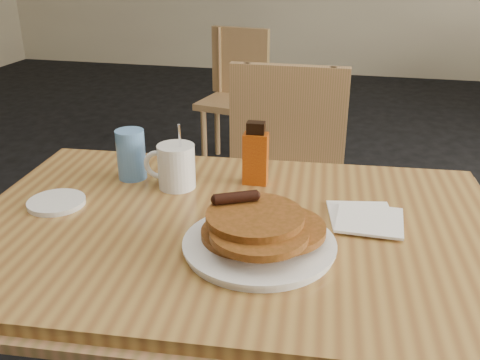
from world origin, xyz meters
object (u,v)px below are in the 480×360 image
at_px(main_table, 232,240).
at_px(coffee_mug, 175,166).
at_px(syrup_bottle, 256,155).
at_px(blue_tumbler, 131,154).
at_px(chair_main_far, 282,176).
at_px(pancake_plate, 259,236).
at_px(chair_wall_extra, 237,85).

height_order(main_table, coffee_mug, coffee_mug).
distance_m(syrup_bottle, blue_tumbler, 0.32).
relative_size(coffee_mug, blue_tumbler, 1.34).
relative_size(chair_main_far, pancake_plate, 3.03).
distance_m(main_table, chair_main_far, 0.75).
height_order(coffee_mug, blue_tumbler, coffee_mug).
bearing_deg(chair_main_far, blue_tumbler, -120.19).
bearing_deg(chair_wall_extra, main_table, -65.84).
bearing_deg(chair_wall_extra, chair_main_far, -59.83).
xyz_separation_m(main_table, pancake_plate, (0.08, -0.09, 0.07)).
xyz_separation_m(coffee_mug, syrup_bottle, (0.19, 0.07, 0.02)).
distance_m(main_table, syrup_bottle, 0.26).
height_order(main_table, blue_tumbler, blue_tumbler).
relative_size(chair_wall_extra, coffee_mug, 4.85).
bearing_deg(chair_wall_extra, pancake_plate, -64.52).
bearing_deg(pancake_plate, chair_wall_extra, 104.41).
bearing_deg(chair_main_far, chair_wall_extra, 108.88).
xyz_separation_m(main_table, chair_main_far, (-0.00, 0.73, -0.15)).
xyz_separation_m(coffee_mug, blue_tumbler, (-0.13, 0.03, 0.01)).
bearing_deg(coffee_mug, blue_tumbler, -177.83).
relative_size(main_table, chair_wall_extra, 1.50).
distance_m(coffee_mug, syrup_bottle, 0.20).
height_order(main_table, pancake_plate, pancake_plate).
xyz_separation_m(pancake_plate, blue_tumbler, (-0.39, 0.28, 0.03)).
height_order(main_table, chair_main_far, chair_main_far).
bearing_deg(pancake_plate, main_table, 130.33).
relative_size(pancake_plate, syrup_bottle, 1.89).
bearing_deg(syrup_bottle, blue_tumbler, -175.54).
bearing_deg(blue_tumbler, chair_main_far, 60.04).
height_order(pancake_plate, coffee_mug, coffee_mug).
distance_m(chair_wall_extra, syrup_bottle, 2.10).
distance_m(pancake_plate, blue_tumbler, 0.48).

